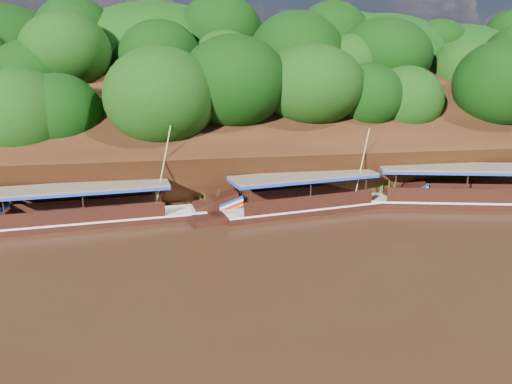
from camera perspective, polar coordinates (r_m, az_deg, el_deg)
ground at (r=26.07m, az=9.45°, el=-7.33°), size 160.00×160.00×0.00m
riverbank at (r=46.82m, az=0.33°, el=5.30°), size 120.00×30.06×19.40m
boat_0 at (r=37.61m, az=24.78°, el=-0.54°), size 16.98×6.07×7.17m
boat_1 at (r=33.57m, az=7.79°, el=-1.10°), size 14.77×4.54×5.93m
boat_2 at (r=31.98m, az=-16.05°, el=-2.43°), size 15.50×3.59×6.30m
reeds at (r=33.69m, az=-0.63°, el=-0.38°), size 47.58×2.44×2.06m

